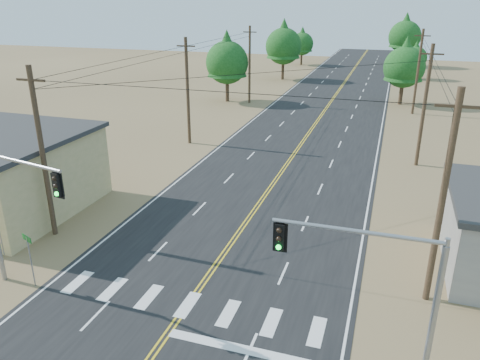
% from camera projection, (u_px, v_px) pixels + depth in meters
% --- Properties ---
extents(road, '(15.00, 200.00, 0.02)m').
position_uv_depth(road, '(290.00, 160.00, 41.12)').
color(road, black).
rests_on(road, ground).
extents(utility_pole_left_near, '(1.80, 0.30, 10.00)m').
position_uv_depth(utility_pole_left_near, '(42.00, 153.00, 26.36)').
color(utility_pole_left_near, '#4C3826').
rests_on(utility_pole_left_near, ground).
extents(utility_pole_left_mid, '(1.80, 0.30, 10.00)m').
position_uv_depth(utility_pole_left_mid, '(188.00, 91.00, 44.08)').
color(utility_pole_left_mid, '#4C3826').
rests_on(utility_pole_left_mid, ground).
extents(utility_pole_left_far, '(1.80, 0.30, 10.00)m').
position_uv_depth(utility_pole_left_far, '(250.00, 64.00, 61.79)').
color(utility_pole_left_far, '#4C3826').
rests_on(utility_pole_left_far, ground).
extents(utility_pole_right_near, '(1.80, 0.30, 10.00)m').
position_uv_depth(utility_pole_right_near, '(442.00, 199.00, 20.28)').
color(utility_pole_right_near, '#4C3826').
rests_on(utility_pole_right_near, ground).
extents(utility_pole_right_mid, '(1.80, 0.30, 10.00)m').
position_uv_depth(utility_pole_right_mid, '(424.00, 106.00, 38.00)').
color(utility_pole_right_mid, '#4C3826').
rests_on(utility_pole_right_mid, ground).
extents(utility_pole_right_far, '(1.80, 0.30, 10.00)m').
position_uv_depth(utility_pole_right_far, '(418.00, 71.00, 55.71)').
color(utility_pole_right_far, '#4C3826').
rests_on(utility_pole_right_far, ground).
extents(signal_mast_left, '(5.41, 1.37, 6.97)m').
position_uv_depth(signal_mast_left, '(8.00, 200.00, 21.23)').
color(signal_mast_left, gray).
rests_on(signal_mast_left, ground).
extents(signal_mast_right, '(5.49, 0.41, 6.58)m').
position_uv_depth(signal_mast_right, '(385.00, 290.00, 15.13)').
color(signal_mast_right, gray).
rests_on(signal_mast_right, ground).
extents(street_sign, '(0.78, 0.35, 2.78)m').
position_uv_depth(street_sign, '(29.00, 253.00, 22.42)').
color(street_sign, gray).
rests_on(street_sign, ground).
extents(tree_left_near, '(5.70, 5.70, 9.50)m').
position_uv_depth(tree_left_near, '(227.00, 58.00, 62.41)').
color(tree_left_near, '#3F2D1E').
rests_on(tree_left_near, ground).
extents(tree_left_mid, '(6.13, 6.13, 10.22)m').
position_uv_depth(tree_left_mid, '(284.00, 42.00, 79.60)').
color(tree_left_mid, '#3F2D1E').
rests_on(tree_left_mid, ground).
extents(tree_left_far, '(4.71, 4.71, 7.85)m').
position_uv_depth(tree_left_far, '(302.00, 42.00, 98.05)').
color(tree_left_far, '#3F2D1E').
rests_on(tree_left_far, ground).
extents(tree_right_near, '(5.31, 5.31, 8.85)m').
position_uv_depth(tree_right_near, '(405.00, 63.00, 60.77)').
color(tree_right_near, '#3F2D1E').
rests_on(tree_right_near, ground).
extents(tree_right_mid, '(3.93, 3.93, 6.55)m').
position_uv_depth(tree_right_mid, '(416.00, 56.00, 80.86)').
color(tree_right_mid, '#3F2D1E').
rests_on(tree_right_mid, ground).
extents(tree_right_far, '(6.44, 6.44, 10.74)m').
position_uv_depth(tree_right_far, '(405.00, 33.00, 95.48)').
color(tree_right_far, '#3F2D1E').
rests_on(tree_right_far, ground).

